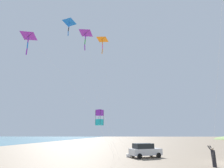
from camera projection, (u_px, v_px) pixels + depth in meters
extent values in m
cube|color=silver|center=(146.00, 152.00, 24.99)|extent=(4.68, 3.49, 0.84)
cube|color=black|center=(143.00, 146.00, 25.08)|extent=(3.03, 2.56, 0.68)
cylinder|color=black|center=(151.00, 154.00, 26.22)|extent=(0.69, 0.48, 0.66)
cylinder|color=black|center=(159.00, 155.00, 24.55)|extent=(0.69, 0.48, 0.66)
cylinder|color=black|center=(133.00, 155.00, 25.20)|extent=(0.69, 0.48, 0.66)
cylinder|color=black|center=(140.00, 156.00, 23.54)|extent=(0.69, 0.48, 0.66)
cube|color=white|center=(129.00, 156.00, 25.27)|extent=(0.60, 0.40, 0.36)
cube|color=white|center=(129.00, 154.00, 25.33)|extent=(0.62, 0.42, 0.06)
cube|color=#232328|center=(214.00, 163.00, 17.50)|extent=(0.33, 0.36, 0.84)
cylinder|color=#232328|center=(213.00, 154.00, 17.70)|extent=(0.54, 0.54, 0.69)
sphere|color=beige|center=(212.00, 149.00, 17.83)|extent=(0.26, 0.26, 0.26)
cylinder|color=#232328|center=(210.00, 148.00, 17.89)|extent=(0.34, 0.40, 0.53)
cylinder|color=#232328|center=(212.00, 148.00, 18.07)|extent=(0.34, 0.40, 0.53)
pyramid|color=purple|center=(29.00, 35.00, 18.79)|extent=(1.55, 1.81, 0.53)
cylinder|color=black|center=(29.00, 36.00, 18.75)|extent=(1.18, 0.57, 0.52)
cylinder|color=purple|center=(28.00, 40.00, 18.63)|extent=(0.17, 0.17, 0.70)
cylinder|color=blue|center=(27.00, 45.00, 18.39)|extent=(0.21, 0.22, 0.71)
cylinder|color=purple|center=(27.00, 52.00, 18.18)|extent=(0.18, 0.17, 0.70)
cylinder|color=white|center=(89.00, 104.00, 21.06)|extent=(11.33, 9.20, 12.80)
pyramid|color=purple|center=(86.00, 32.00, 24.80)|extent=(2.05, 2.16, 0.49)
cylinder|color=black|center=(86.00, 33.00, 24.75)|extent=(1.27, 0.99, 0.41)
cylinder|color=purple|center=(86.00, 36.00, 24.66)|extent=(0.23, 0.26, 0.83)
cylinder|color=green|center=(85.00, 42.00, 24.47)|extent=(0.22, 0.19, 0.82)
cylinder|color=purple|center=(85.00, 47.00, 24.26)|extent=(0.23, 0.22, 0.82)
cylinder|color=white|center=(100.00, 95.00, 24.18)|extent=(3.65, 3.68, 16.32)
cube|color=purple|center=(100.00, 113.00, 17.83)|extent=(0.77, 0.77, 0.58)
cube|color=#1EB7C6|center=(99.00, 122.00, 17.58)|extent=(0.77, 0.77, 0.58)
cylinder|color=black|center=(100.00, 117.00, 17.32)|extent=(0.02, 0.02, 1.50)
cylinder|color=black|center=(104.00, 118.00, 17.80)|extent=(0.02, 0.02, 1.50)
cylinder|color=black|center=(95.00, 117.00, 17.60)|extent=(0.02, 0.02, 1.50)
cylinder|color=black|center=(99.00, 118.00, 18.08)|extent=(0.02, 0.02, 1.50)
cylinder|color=white|center=(108.00, 144.00, 22.36)|extent=(0.77, 11.26, 3.89)
pyramid|color=orange|center=(102.00, 39.00, 31.12)|extent=(2.25, 2.23, 0.46)
cylinder|color=black|center=(102.00, 39.00, 31.08)|extent=(1.19, 1.24, 0.35)
cylinder|color=orange|center=(102.00, 42.00, 30.95)|extent=(0.21, 0.21, 0.86)
cylinder|color=#EF4C93|center=(103.00, 47.00, 30.75)|extent=(0.17, 0.22, 0.87)
cylinder|color=orange|center=(102.00, 51.00, 30.52)|extent=(0.27, 0.25, 0.88)
cylinder|color=white|center=(108.00, 94.00, 29.45)|extent=(1.88, 2.03, 18.69)
pyramid|color=blue|center=(69.00, 22.00, 31.28)|extent=(2.16, 1.92, 0.85)
cylinder|color=black|center=(69.00, 22.00, 31.20)|extent=(0.75, 1.20, 0.95)
cylinder|color=blue|center=(69.00, 25.00, 31.07)|extent=(0.16, 0.15, 0.83)
cylinder|color=black|center=(69.00, 29.00, 30.84)|extent=(0.22, 0.16, 0.84)
cylinder|color=blue|center=(68.00, 34.00, 30.63)|extent=(0.21, 0.21, 0.84)
cylinder|color=white|center=(91.00, 81.00, 27.00)|extent=(8.48, 2.10, 21.57)
cylinder|color=white|center=(221.00, 14.00, 12.33)|extent=(1.86, 13.96, 21.80)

